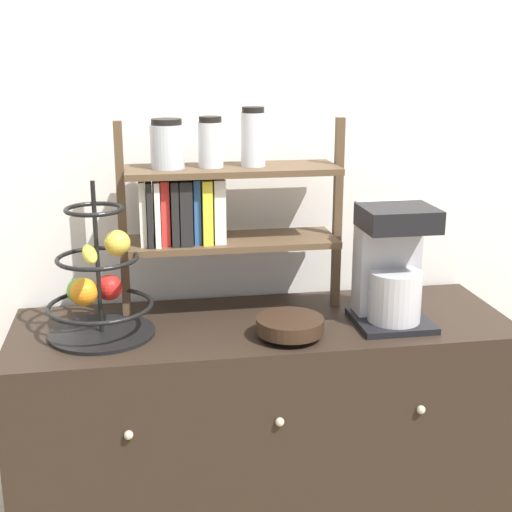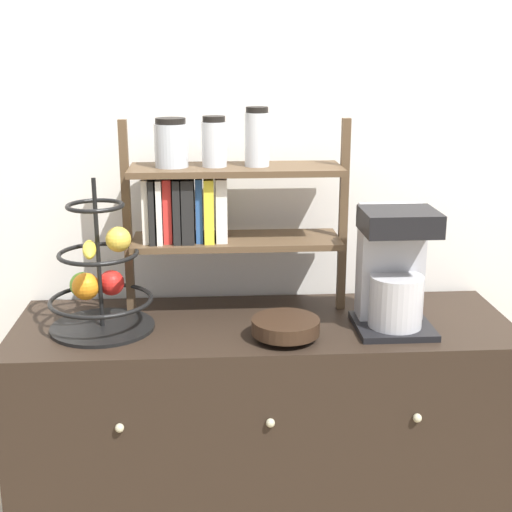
% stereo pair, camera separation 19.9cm
% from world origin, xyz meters
% --- Properties ---
extents(wall_back, '(7.00, 0.05, 2.60)m').
position_xyz_m(wall_back, '(0.00, 0.52, 1.30)').
color(wall_back, silver).
rests_on(wall_back, ground_plane).
extents(sideboard, '(1.42, 0.49, 0.85)m').
position_xyz_m(sideboard, '(0.00, 0.24, 0.43)').
color(sideboard, black).
rests_on(sideboard, ground_plane).
extents(coffee_maker, '(0.21, 0.21, 0.34)m').
position_xyz_m(coffee_maker, '(0.36, 0.18, 1.02)').
color(coffee_maker, black).
rests_on(coffee_maker, sideboard).
extents(fruit_stand, '(0.29, 0.29, 0.43)m').
position_xyz_m(fruit_stand, '(-0.46, 0.22, 0.99)').
color(fruit_stand, black).
rests_on(fruit_stand, sideboard).
extents(wooden_bowl, '(0.18, 0.18, 0.06)m').
position_xyz_m(wooden_bowl, '(0.05, 0.11, 0.88)').
color(wooden_bowl, black).
rests_on(wooden_bowl, sideboard).
extents(shelf_hutch, '(0.65, 0.20, 0.60)m').
position_xyz_m(shelf_hutch, '(-0.15, 0.34, 1.21)').
color(shelf_hutch, brown).
rests_on(shelf_hutch, sideboard).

